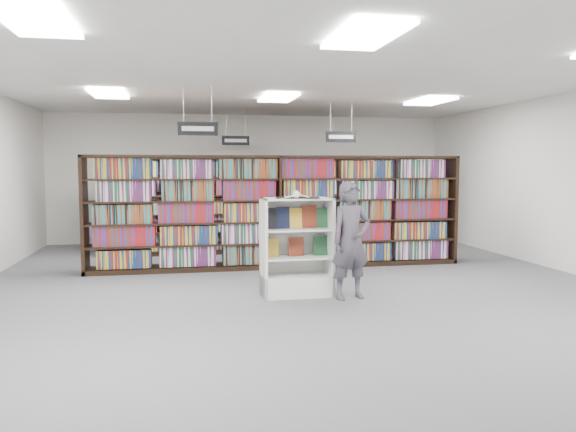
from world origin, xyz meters
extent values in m
plane|color=#48494D|center=(0.00, 0.00, 0.00)|extent=(12.00, 12.00, 0.00)
cube|color=silver|center=(0.00, 0.00, 3.20)|extent=(10.00, 12.00, 0.10)
cube|color=silver|center=(0.00, 6.00, 1.60)|extent=(10.00, 0.10, 3.20)
cube|color=silver|center=(0.00, -6.00, 1.60)|extent=(10.00, 0.10, 3.20)
cube|color=black|center=(0.00, 2.00, 1.05)|extent=(7.00, 0.60, 2.10)
cube|color=maroon|center=(0.00, 2.00, 1.05)|extent=(6.88, 0.42, 1.98)
cube|color=black|center=(0.00, 4.00, 1.05)|extent=(7.00, 0.60, 2.10)
cube|color=maroon|center=(0.00, 4.00, 1.05)|extent=(6.88, 0.42, 1.98)
cube|color=black|center=(0.00, 5.70, 1.05)|extent=(7.00, 0.60, 2.10)
cube|color=maroon|center=(0.00, 5.70, 1.05)|extent=(6.88, 0.42, 1.98)
cylinder|color=#B2B2B7|center=(-1.73, 1.00, 2.91)|extent=(0.01, 0.01, 0.58)
cylinder|color=#B2B2B7|center=(-1.27, 1.00, 2.91)|extent=(0.01, 0.01, 0.58)
cube|color=black|center=(-1.50, 1.00, 2.51)|extent=(0.65, 0.02, 0.22)
cube|color=white|center=(-1.50, 0.99, 2.51)|extent=(0.52, 0.00, 0.08)
cylinder|color=#B2B2B7|center=(1.27, 3.00, 2.91)|extent=(0.01, 0.01, 0.58)
cylinder|color=#B2B2B7|center=(1.73, 3.00, 2.91)|extent=(0.01, 0.01, 0.58)
cube|color=black|center=(1.50, 3.00, 2.51)|extent=(0.65, 0.02, 0.22)
cube|color=white|center=(1.50, 2.99, 2.51)|extent=(0.52, 0.00, 0.08)
cylinder|color=#B2B2B7|center=(-0.73, 5.00, 2.91)|extent=(0.01, 0.01, 0.58)
cylinder|color=#B2B2B7|center=(-0.27, 5.00, 2.91)|extent=(0.01, 0.01, 0.58)
cube|color=black|center=(-0.50, 5.00, 2.51)|extent=(0.65, 0.02, 0.22)
cube|color=white|center=(-0.50, 4.99, 2.51)|extent=(0.52, 0.00, 0.08)
cube|color=white|center=(-3.00, -3.00, 3.16)|extent=(0.60, 1.20, 0.04)
cube|color=white|center=(0.00, -3.00, 3.16)|extent=(0.60, 1.20, 0.04)
cube|color=white|center=(-3.00, 2.00, 3.16)|extent=(0.60, 1.20, 0.04)
cube|color=white|center=(0.00, 2.00, 3.16)|extent=(0.60, 1.20, 0.04)
cube|color=white|center=(3.00, 2.00, 3.16)|extent=(0.60, 1.20, 0.04)
cube|color=white|center=(-0.13, -0.37, 0.15)|extent=(1.04, 0.54, 0.31)
cube|color=white|center=(-0.63, -0.38, 0.72)|extent=(0.05, 0.52, 1.44)
cube|color=white|center=(0.36, -0.35, 0.72)|extent=(0.05, 0.52, 1.44)
cube|color=white|center=(-0.14, -0.12, 0.72)|extent=(1.03, 0.06, 1.44)
cube|color=white|center=(-0.13, -0.37, 1.43)|extent=(1.04, 0.54, 0.03)
cube|color=white|center=(-0.13, -0.37, 0.57)|extent=(0.96, 0.50, 0.02)
cube|color=white|center=(-0.13, -0.37, 0.98)|extent=(0.96, 0.50, 0.02)
cube|color=black|center=(-0.53, -0.33, 1.14)|extent=(0.21, 0.08, 0.31)
cube|color=#111732|center=(-0.33, -0.32, 1.14)|extent=(0.21, 0.08, 0.31)
cube|color=gold|center=(-0.13, -0.32, 1.14)|extent=(0.21, 0.08, 0.31)
cube|color=maroon|center=(0.06, -0.31, 1.14)|extent=(0.21, 0.08, 0.31)
cube|color=#205630|center=(0.26, -0.31, 1.14)|extent=(0.21, 0.08, 0.31)
cube|color=gold|center=(-0.51, -0.33, 0.72)|extent=(0.23, 0.07, 0.29)
cube|color=maroon|center=(-0.13, -0.32, 0.72)|extent=(0.23, 0.07, 0.29)
cube|color=#205630|center=(0.24, -0.31, 0.72)|extent=(0.23, 0.07, 0.29)
cube|color=black|center=(-0.14, -0.43, 1.45)|extent=(0.68, 0.46, 0.02)
cube|color=white|center=(-0.29, -0.43, 1.46)|extent=(0.33, 0.38, 0.05)
cube|color=white|center=(0.01, -0.43, 1.46)|extent=(0.33, 0.37, 0.07)
cylinder|color=white|center=(-0.16, -0.43, 1.50)|extent=(0.15, 0.33, 0.10)
imported|color=#4A454F|center=(0.59, -0.70, 0.84)|extent=(0.69, 0.53, 1.68)
camera|label=1|loc=(-1.78, -8.34, 1.89)|focal=35.00mm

